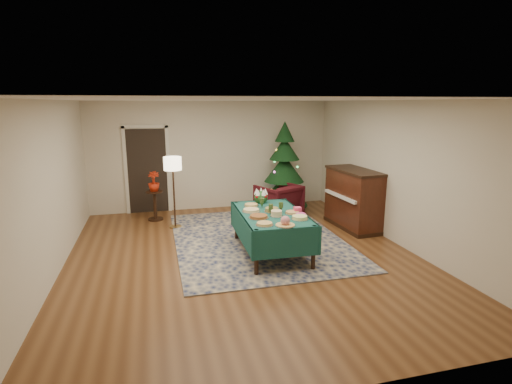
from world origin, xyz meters
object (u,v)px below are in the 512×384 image
object	(u,v)px
gift_box	(297,210)
piano	(354,199)
floor_lamp	(173,168)
side_table	(155,206)
armchair	(279,199)
buffet_table	(271,221)
christmas_tree	(284,170)
potted_plant	(154,186)

from	to	relation	value
gift_box	piano	world-z (taller)	piano
floor_lamp	piano	xyz separation A→B (m)	(3.73, -0.96, -0.69)
side_table	armchair	bearing A→B (deg)	-10.91
buffet_table	armchair	xyz separation A→B (m)	(0.82, 2.12, -0.16)
buffet_table	armchair	distance (m)	2.28
christmas_tree	side_table	bearing A→B (deg)	-176.75
armchair	potted_plant	distance (m)	2.88
floor_lamp	potted_plant	size ratio (longest dim) A/B	3.43
armchair	floor_lamp	size ratio (longest dim) A/B	0.57
potted_plant	piano	world-z (taller)	piano
buffet_table	gift_box	size ratio (longest dim) A/B	16.35
christmas_tree	armchair	bearing A→B (deg)	-117.35
buffet_table	potted_plant	world-z (taller)	potted_plant
side_table	buffet_table	bearing A→B (deg)	-53.33
buffet_table	side_table	size ratio (longest dim) A/B	2.89
armchair	gift_box	bearing A→B (deg)	56.88
buffet_table	potted_plant	distance (m)	3.33
potted_plant	side_table	bearing A→B (deg)	-90.00
christmas_tree	piano	world-z (taller)	christmas_tree
gift_box	christmas_tree	world-z (taller)	christmas_tree
potted_plant	christmas_tree	distance (m)	3.19
side_table	christmas_tree	size ratio (longest dim) A/B	0.31
piano	gift_box	bearing A→B (deg)	-146.51
christmas_tree	piano	xyz separation A→B (m)	(0.96, -1.83, -0.37)
floor_lamp	side_table	world-z (taller)	floor_lamp
buffet_table	side_table	distance (m)	3.33
piano	christmas_tree	bearing A→B (deg)	117.77
buffet_table	floor_lamp	bearing A→B (deg)	128.53
buffet_table	christmas_tree	size ratio (longest dim) A/B	0.89
armchair	side_table	distance (m)	2.86
gift_box	christmas_tree	size ratio (longest dim) A/B	0.05
armchair	side_table	xyz separation A→B (m)	(-2.80, 0.54, -0.11)
potted_plant	christmas_tree	xyz separation A→B (m)	(3.18, 0.18, 0.19)
gift_box	potted_plant	world-z (taller)	potted_plant
buffet_table	christmas_tree	xyz separation A→B (m)	(1.19, 2.84, 0.39)
christmas_tree	floor_lamp	bearing A→B (deg)	-162.67
gift_box	buffet_table	bearing A→B (deg)	166.04
floor_lamp	piano	world-z (taller)	floor_lamp
armchair	floor_lamp	world-z (taller)	floor_lamp
side_table	piano	bearing A→B (deg)	-21.69
gift_box	armchair	bearing A→B (deg)	80.55
christmas_tree	buffet_table	bearing A→B (deg)	-112.76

